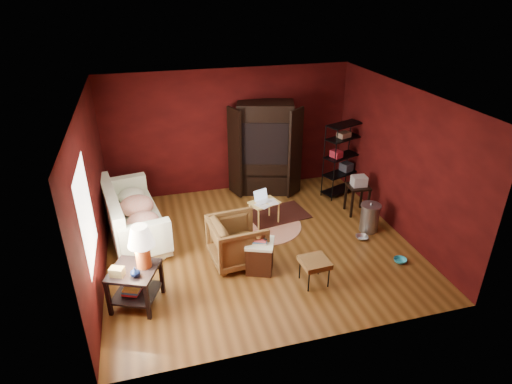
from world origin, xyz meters
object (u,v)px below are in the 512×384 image
side_table (138,259)px  armchair (237,239)px  hamper (260,255)px  tv_armoire (265,147)px  wire_shelving (342,156)px  sofa (132,220)px  laptop_desk (264,204)px

side_table → armchair: bearing=21.5°
hamper → tv_armoire: tv_armoire is taller
side_table → wire_shelving: (4.51, 2.61, 0.13)m
hamper → wire_shelving: (2.56, 2.31, 0.63)m
hamper → tv_armoire: size_ratio=0.31×
sofa → wire_shelving: bearing=-89.9°
hamper → wire_shelving: wire_shelving is taller
wire_shelving → tv_armoire: bearing=138.9°
sofa → laptop_desk: bearing=-101.5°
hamper → sofa: bearing=141.8°
wire_shelving → sofa: bearing=167.4°
side_table → tv_armoire: bearing=48.0°
sofa → tv_armoire: (3.00, 1.28, 0.70)m
side_table → laptop_desk: side_table is taller
hamper → wire_shelving: bearing=42.2°
armchair → hamper: (0.31, -0.36, -0.16)m
sofa → armchair: armchair is taller
sofa → wire_shelving: wire_shelving is taller
armchair → wire_shelving: size_ratio=0.54×
laptop_desk → wire_shelving: bearing=3.3°
armchair → laptop_desk: bearing=-41.0°
side_table → laptop_desk: (2.45, 1.78, -0.36)m
side_table → wire_shelving: bearing=30.1°
armchair → side_table: side_table is taller
armchair → side_table: (-1.64, -0.65, 0.34)m
sofa → side_table: size_ratio=1.52×
sofa → laptop_desk: size_ratio=2.88×
hamper → laptop_desk: size_ratio=0.93×
wire_shelving → hamper: bearing=-158.9°
laptop_desk → sofa: bearing=158.2°
sofa → tv_armoire: bearing=-75.2°
side_table → laptop_desk: size_ratio=1.89×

